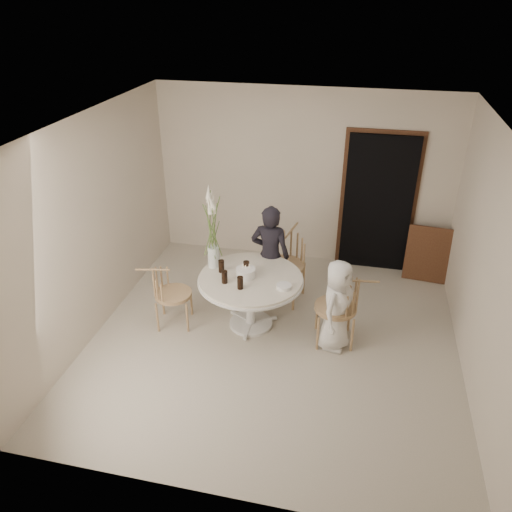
% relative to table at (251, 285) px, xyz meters
% --- Properties ---
extents(ground, '(4.50, 4.50, 0.00)m').
position_rel_table_xyz_m(ground, '(0.35, -0.25, -0.62)').
color(ground, beige).
rests_on(ground, ground).
extents(room_shell, '(4.50, 4.50, 4.50)m').
position_rel_table_xyz_m(room_shell, '(0.35, -0.25, 1.00)').
color(room_shell, silver).
rests_on(room_shell, ground).
extents(doorway, '(1.00, 0.10, 2.10)m').
position_rel_table_xyz_m(doorway, '(1.50, 1.94, 0.43)').
color(doorway, black).
rests_on(doorway, ground).
extents(door_trim, '(1.12, 0.03, 2.22)m').
position_rel_table_xyz_m(door_trim, '(1.50, 1.98, 0.49)').
color(door_trim, brown).
rests_on(door_trim, ground).
extents(table, '(1.33, 1.33, 0.73)m').
position_rel_table_xyz_m(table, '(0.00, 0.00, 0.00)').
color(table, silver).
rests_on(table, ground).
extents(picture_frame, '(0.65, 0.25, 0.84)m').
position_rel_table_xyz_m(picture_frame, '(2.30, 1.70, -0.20)').
color(picture_frame, brown).
rests_on(picture_frame, ground).
extents(chair_far, '(0.60, 0.64, 0.98)m').
position_rel_table_xyz_m(chair_far, '(0.33, 0.85, 0.02)').
color(chair_far, tan).
rests_on(chair_far, ground).
extents(chair_right, '(0.58, 0.54, 0.90)m').
position_rel_table_xyz_m(chair_right, '(1.20, -0.06, -0.03)').
color(chair_right, tan).
rests_on(chair_right, ground).
extents(chair_left, '(0.55, 0.52, 0.83)m').
position_rel_table_xyz_m(chair_left, '(-1.10, -0.20, -0.08)').
color(chair_left, tan).
rests_on(chair_left, ground).
extents(girl, '(0.55, 0.37, 1.45)m').
position_rel_table_xyz_m(girl, '(0.13, 0.60, 0.11)').
color(girl, black).
rests_on(girl, ground).
extents(boy, '(0.54, 0.67, 1.18)m').
position_rel_table_xyz_m(boy, '(1.10, -0.19, -0.03)').
color(boy, white).
rests_on(boy, ground).
extents(birthday_cake, '(0.24, 0.24, 0.17)m').
position_rel_table_xyz_m(birthday_cake, '(-0.06, -0.01, 0.17)').
color(birthday_cake, white).
rests_on(birthday_cake, table).
extents(cola_tumbler_a, '(0.10, 0.10, 0.16)m').
position_rel_table_xyz_m(cola_tumbler_a, '(-0.28, -0.20, 0.19)').
color(cola_tumbler_a, black).
rests_on(cola_tumbler_a, table).
extents(cola_tumbler_b, '(0.09, 0.09, 0.16)m').
position_rel_table_xyz_m(cola_tumbler_b, '(-0.06, -0.28, 0.19)').
color(cola_tumbler_b, black).
rests_on(cola_tumbler_b, table).
extents(cola_tumbler_c, '(0.10, 0.10, 0.16)m').
position_rel_table_xyz_m(cola_tumbler_c, '(-0.39, 0.05, 0.20)').
color(cola_tumbler_c, black).
rests_on(cola_tumbler_c, table).
extents(cola_tumbler_d, '(0.09, 0.09, 0.17)m').
position_rel_table_xyz_m(cola_tumbler_d, '(-0.07, 0.08, 0.20)').
color(cola_tumbler_d, black).
rests_on(cola_tumbler_d, table).
extents(plate_stack, '(0.22, 0.22, 0.05)m').
position_rel_table_xyz_m(plate_stack, '(0.45, -0.16, 0.14)').
color(plate_stack, white).
rests_on(plate_stack, table).
extents(flower_vase, '(0.15, 0.15, 1.12)m').
position_rel_table_xyz_m(flower_vase, '(-0.53, 0.16, 0.61)').
color(flower_vase, silver).
rests_on(flower_vase, table).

